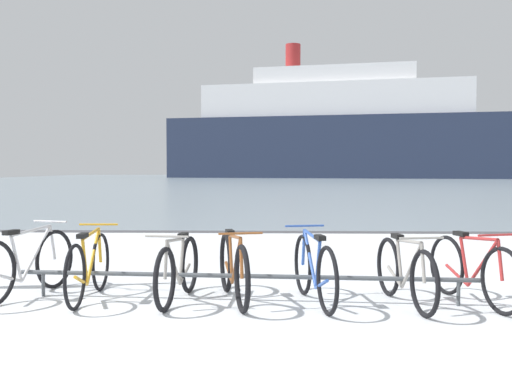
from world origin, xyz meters
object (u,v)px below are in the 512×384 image
Objects in this scene: bicycle_0 at (26,264)px; bicycle_3 at (233,268)px; bicycle_1 at (89,267)px; bicycle_5 at (405,273)px; ferry_ship at (341,132)px; bicycle_4 at (314,270)px; bicycle_6 at (473,270)px; bicycle_2 at (178,270)px.

bicycle_0 reaches higher than bicycle_3.
bicycle_3 is at bearing -1.51° from bicycle_1.
ferry_ship is (8.32, 82.50, 6.35)m from bicycle_5.
bicycle_1 is at bearing 176.93° from bicycle_4.
bicycle_6 is at bearing -0.87° from bicycle_3.
bicycle_2 is 2.47m from bicycle_5.
bicycle_2 is at bearing 179.72° from bicycle_6.
ferry_ship reaches higher than bicycle_6.
bicycle_0 is 3.28m from bicycle_4.
bicycle_1 reaches higher than bicycle_6.
bicycle_1 reaches higher than bicycle_2.
bicycle_0 is 2.39m from bicycle_3.
bicycle_6 is (0.75, 0.10, 0.01)m from bicycle_5.
bicycle_0 reaches higher than bicycle_1.
bicycle_4 is at bearing -4.13° from bicycle_0.
ferry_ship reaches higher than bicycle_3.
bicycle_0 is at bearing 176.19° from bicycle_5.
ferry_ship reaches higher than bicycle_4.
bicycle_0 is 1.03× the size of bicycle_4.
bicycle_5 is (2.47, -0.11, 0.00)m from bicycle_2.
bicycle_5 is (1.86, -0.14, -0.01)m from bicycle_3.
bicycle_4 is 1.72m from bicycle_6.
bicycle_4 reaches higher than bicycle_2.
bicycle_1 is 1.01× the size of bicycle_5.
ferry_ship is at bearing 84.24° from bicycle_5.
bicycle_0 is 1.07× the size of bicycle_2.
ferry_ship is at bearing 82.54° from bicycle_2.
bicycle_1 is 4.24m from bicycle_6.
bicycle_3 is 0.03× the size of ferry_ship.
bicycle_3 is 1.04× the size of bicycle_4.
bicycle_1 is 0.03× the size of ferry_ship.
bicycle_1 is at bearing 178.49° from bicycle_3.
ferry_ship reaches higher than bicycle_0.
bicycle_6 is at bearing -1.12° from bicycle_1.
bicycle_4 is 0.97m from bicycle_5.
bicycle_0 is 1.78m from bicycle_2.
bicycle_2 is (1.77, -0.17, -0.03)m from bicycle_0.
bicycle_2 is 83.34m from ferry_ship.
bicycle_3 reaches higher than bicycle_2.
bicycle_5 is at bearing -3.81° from bicycle_0.
bicycle_0 is at bearing 172.38° from bicycle_1.
bicycle_6 is at bearing 7.50° from bicycle_5.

